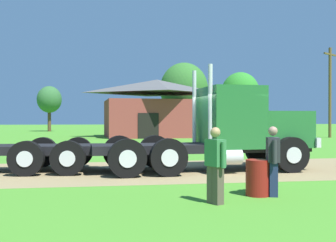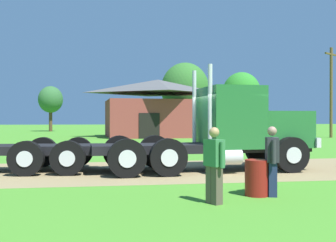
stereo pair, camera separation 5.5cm
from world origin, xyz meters
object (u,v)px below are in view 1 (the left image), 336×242
Objects in this scene: steel_barrel at (258,178)px; visitor_walking_mid at (215,163)px; visitor_standing_near at (273,159)px; utility_pole_near at (330,90)px; shed_building at (157,109)px; truck_foreground_white at (232,130)px.

visitor_walking_mid is at bearing -149.61° from steel_barrel.
utility_pole_near is at bearing 57.13° from visitor_standing_near.
visitor_walking_mid is 31.59m from utility_pole_near.
visitor_standing_near is 0.15× the size of shed_building.
visitor_walking_mid is 1.43m from steel_barrel.
utility_pole_near is at bearing -15.58° from shed_building.
visitor_standing_near is at bearing -96.33° from truck_foreground_white.
shed_building is at bearing 164.42° from utility_pole_near.
truck_foreground_white is at bearing 79.56° from steel_barrel.
visitor_standing_near is at bearing 21.81° from visitor_walking_mid.
truck_foreground_white is 5.64m from visitor_walking_mid.
truck_foreground_white is 4.79× the size of visitor_standing_near.
visitor_walking_mid is 1.93× the size of steel_barrel.
visitor_standing_near is 1.93× the size of steel_barrel.
truck_foreground_white is 0.93× the size of utility_pole_near.
truck_foreground_white is 4.78× the size of visitor_walking_mid.
steel_barrel is 0.10× the size of utility_pole_near.
shed_building is at bearing 85.08° from visitor_walking_mid.
shed_building reaches higher than steel_barrel.
shed_building is (2.59, 30.10, 1.79)m from visitor_walking_mid.
utility_pole_near reaches higher than visitor_walking_mid.
truck_foreground_white is 4.72m from steel_barrel.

